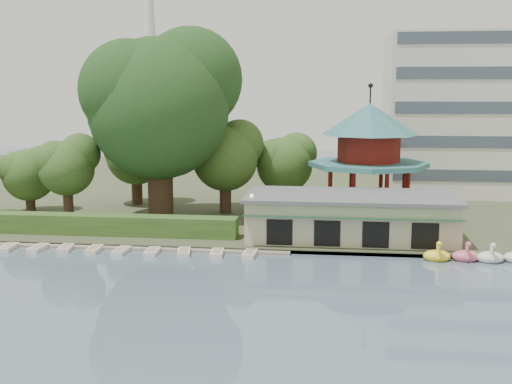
% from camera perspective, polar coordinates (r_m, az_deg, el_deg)
% --- Properties ---
extents(ground_plane, '(220.00, 220.00, 0.00)m').
position_cam_1_polar(ground_plane, '(38.16, -6.39, -11.70)').
color(ground_plane, slate).
rests_on(ground_plane, ground).
extents(shore, '(220.00, 70.00, 0.40)m').
position_cam_1_polar(shore, '(88.09, 1.38, 0.43)').
color(shore, '#424930').
rests_on(shore, ground).
extents(embankment, '(220.00, 0.60, 0.30)m').
position_cam_1_polar(embankment, '(54.32, -2.19, -5.13)').
color(embankment, gray).
rests_on(embankment, ground).
extents(dock, '(34.00, 1.60, 0.24)m').
position_cam_1_polar(dock, '(57.33, -14.18, -4.68)').
color(dock, gray).
rests_on(dock, ground).
extents(boathouse, '(18.60, 9.39, 3.90)m').
position_cam_1_polar(boathouse, '(57.76, 8.39, -2.11)').
color(boathouse, '#BEB693').
rests_on(boathouse, shore).
extents(pavilion, '(12.40, 12.40, 13.50)m').
position_cam_1_polar(pavilion, '(67.04, 10.00, 3.82)').
color(pavilion, '#BEB693').
rests_on(pavilion, shore).
extents(broadcast_tower, '(8.00, 8.00, 96.00)m').
position_cam_1_polar(broadcast_tower, '(182.95, -9.45, 15.43)').
color(broadcast_tower, silver).
rests_on(broadcast_tower, ground).
extents(hedge, '(30.00, 2.00, 1.80)m').
position_cam_1_polar(hedge, '(61.17, -15.74, -2.75)').
color(hedge, '#395A23').
rests_on(hedge, shore).
extents(lamp_post, '(0.36, 0.36, 4.28)m').
position_cam_1_polar(lamp_post, '(55.07, -0.39, -1.53)').
color(lamp_post, black).
rests_on(lamp_post, shore).
extents(big_tree, '(15.57, 14.51, 19.43)m').
position_cam_1_polar(big_tree, '(65.22, -8.46, 8.20)').
color(big_tree, '#3A281C').
rests_on(big_tree, shore).
extents(small_trees, '(39.14, 16.35, 9.98)m').
position_cam_1_polar(small_trees, '(70.23, -9.41, 2.99)').
color(small_trees, '#3A281C').
rests_on(small_trees, shore).
extents(moored_rowboats, '(30.11, 2.74, 0.36)m').
position_cam_1_polar(moored_rowboats, '(56.32, -15.42, -4.91)').
color(moored_rowboats, silver).
rests_on(moored_rowboats, ground).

